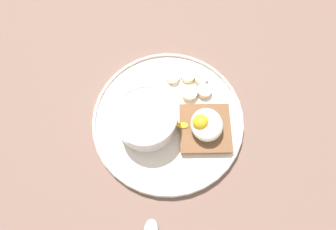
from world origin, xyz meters
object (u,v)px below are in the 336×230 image
at_px(banana_slice_left, 204,91).
at_px(banana_slice_back, 189,93).
at_px(toast_slice, 205,128).
at_px(banana_slice_right, 173,77).
at_px(oatmeal_bowl, 146,119).
at_px(banana_slice_inner, 201,79).
at_px(banana_slice_front, 188,76).
at_px(poached_egg, 205,124).

distance_m(banana_slice_left, banana_slice_back, 0.03).
height_order(toast_slice, banana_slice_right, same).
distance_m(oatmeal_bowl, banana_slice_inner, 0.14).
relative_size(banana_slice_front, banana_slice_back, 0.79).
height_order(poached_egg, banana_slice_left, poached_egg).
height_order(banana_slice_right, banana_slice_inner, banana_slice_right).
height_order(banana_slice_left, banana_slice_inner, banana_slice_left).
relative_size(toast_slice, poached_egg, 1.20).
relative_size(banana_slice_back, banana_slice_right, 1.32).
distance_m(banana_slice_front, banana_slice_right, 0.03).
distance_m(poached_egg, banana_slice_left, 0.08).
bearing_deg(banana_slice_front, poached_egg, 9.59).
xyz_separation_m(oatmeal_bowl, toast_slice, (0.02, 0.11, -0.02)).
bearing_deg(banana_slice_back, toast_slice, 17.17).
relative_size(banana_slice_left, banana_slice_right, 1.25).
xyz_separation_m(banana_slice_back, banana_slice_right, (-0.04, -0.03, -0.00)).
xyz_separation_m(banana_slice_front, banana_slice_right, (0.00, -0.03, 0.00)).
height_order(toast_slice, banana_slice_back, same).
bearing_deg(poached_egg, banana_slice_left, 173.35).
distance_m(banana_slice_back, banana_slice_inner, 0.04).
bearing_deg(banana_slice_right, banana_slice_back, 38.56).
relative_size(toast_slice, banana_slice_back, 2.31).
height_order(banana_slice_front, banana_slice_left, banana_slice_left).
bearing_deg(banana_slice_left, poached_egg, -6.65).
distance_m(toast_slice, poached_egg, 0.02).
bearing_deg(banana_slice_front, oatmeal_bowl, -41.64).
bearing_deg(banana_slice_back, poached_egg, 15.55).
relative_size(banana_slice_front, banana_slice_inner, 1.04).
xyz_separation_m(poached_egg, banana_slice_back, (-0.07, -0.02, -0.02)).
bearing_deg(poached_egg, toast_slice, 81.47).
relative_size(oatmeal_bowl, banana_slice_right, 3.50).
relative_size(banana_slice_front, banana_slice_right, 1.04).
xyz_separation_m(toast_slice, poached_egg, (-0.00, -0.00, 0.02)).
distance_m(banana_slice_left, banana_slice_right, 0.07).
distance_m(poached_egg, banana_slice_back, 0.08).
height_order(toast_slice, poached_egg, poached_egg).
xyz_separation_m(poached_egg, banana_slice_inner, (-0.10, 0.01, -0.03)).
bearing_deg(toast_slice, banana_slice_left, 175.12).
bearing_deg(banana_slice_back, banana_slice_inner, 139.61).
relative_size(banana_slice_back, banana_slice_inner, 1.32).
bearing_deg(toast_slice, poached_egg, -98.53).
relative_size(oatmeal_bowl, banana_slice_front, 3.38).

